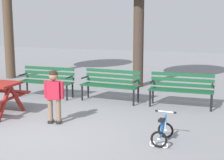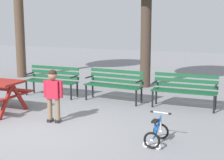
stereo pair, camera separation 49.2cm
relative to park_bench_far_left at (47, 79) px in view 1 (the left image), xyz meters
name	(u,v)px [view 1 (the left image)]	position (x,y,z in m)	size (l,w,h in m)	color
ground	(37,136)	(1.55, -2.98, -0.51)	(36.00, 36.00, 0.00)	gray
park_bench_far_left	(47,79)	(0.00, 0.00, 0.00)	(1.61, 0.48, 0.85)	#144728
park_bench_left	(111,83)	(1.91, 0.13, 0.00)	(1.62, 0.55, 0.85)	#144728
park_bench_right	(181,87)	(3.80, 0.17, 0.00)	(1.61, 0.50, 0.85)	#144728
child_standing	(54,92)	(1.47, -2.16, 0.17)	(0.43, 0.20, 1.15)	#7F664C
kids_bicycle	(162,132)	(3.87, -2.52, -0.31)	(0.39, 0.57, 0.54)	black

